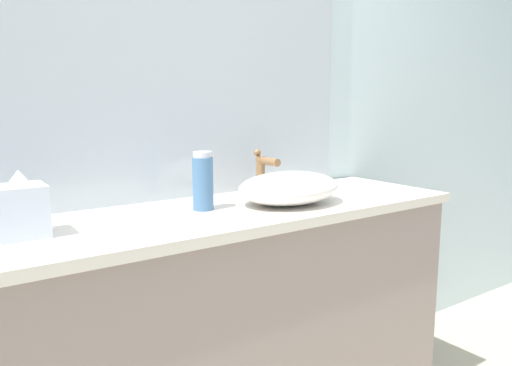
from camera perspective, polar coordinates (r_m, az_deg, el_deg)
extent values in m
cube|color=silver|center=(1.88, -9.38, 11.33)|extent=(6.00, 0.06, 2.60)
cube|color=gray|center=(1.81, -3.61, -17.18)|extent=(1.72, 0.48, 0.84)
cube|color=silver|center=(1.67, -3.77, -3.58)|extent=(1.76, 0.52, 0.03)
cube|color=#B2BCC6|center=(1.86, -8.29, 15.07)|extent=(1.42, 0.01, 1.09)
ellipsoid|color=white|center=(1.74, 3.84, -0.56)|extent=(0.38, 0.29, 0.11)
cylinder|color=brown|center=(1.88, 0.51, 0.78)|extent=(0.03, 0.03, 0.15)
cylinder|color=brown|center=(1.83, 1.48, 2.48)|extent=(0.03, 0.11, 0.03)
sphere|color=brown|center=(1.88, 0.15, 3.49)|extent=(0.03, 0.03, 0.03)
cylinder|color=teal|center=(1.65, -6.08, -0.08)|extent=(0.07, 0.07, 0.17)
cylinder|color=silver|center=(1.63, -6.14, 3.26)|extent=(0.06, 0.06, 0.02)
cube|color=silver|center=(1.45, -25.25, -2.92)|extent=(0.13, 0.13, 0.14)
cone|color=white|center=(1.44, -25.49, 0.49)|extent=(0.07, 0.07, 0.04)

